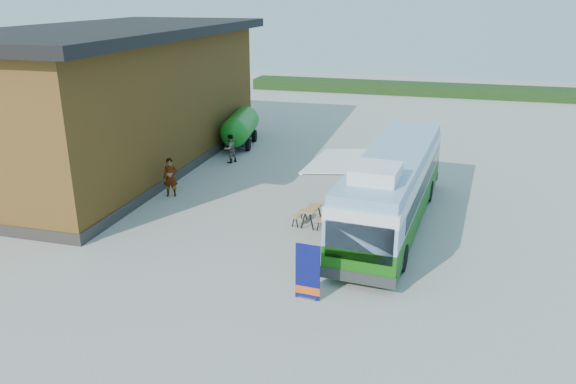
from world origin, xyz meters
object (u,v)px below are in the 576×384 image
(banner, at_px, (308,277))
(person_b, at_px, (230,149))
(slurry_tanker, at_px, (241,127))
(person_a, at_px, (171,177))
(picnic_table, at_px, (312,212))
(bus, at_px, (393,186))

(banner, distance_m, person_b, 15.58)
(person_b, distance_m, slurry_tanker, 3.74)
(person_a, bearing_deg, person_b, 65.59)
(banner, distance_m, slurry_tanker, 19.13)
(person_b, bearing_deg, person_a, 23.79)
(picnic_table, bearing_deg, person_b, 138.36)
(person_b, bearing_deg, bus, 85.19)
(picnic_table, height_order, slurry_tanker, slurry_tanker)
(bus, bearing_deg, slurry_tanker, 139.64)
(person_b, bearing_deg, banner, 60.30)
(bus, bearing_deg, person_b, 149.76)
(bus, distance_m, slurry_tanker, 14.77)
(banner, bearing_deg, slurry_tanker, 121.18)
(person_b, bearing_deg, picnic_table, 70.91)
(banner, relative_size, slurry_tanker, 0.33)
(bus, relative_size, person_a, 6.49)
(person_a, distance_m, person_b, 6.00)
(banner, xyz_separation_m, person_b, (-7.78, 13.50, 0.04))
(banner, bearing_deg, person_a, 143.24)
(picnic_table, distance_m, person_a, 7.43)
(banner, distance_m, picnic_table, 5.98)
(bus, bearing_deg, person_a, -179.87)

